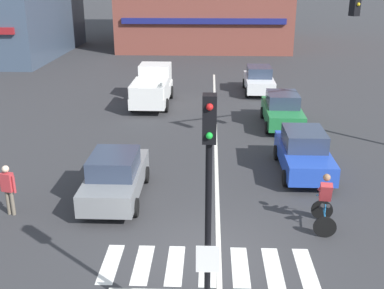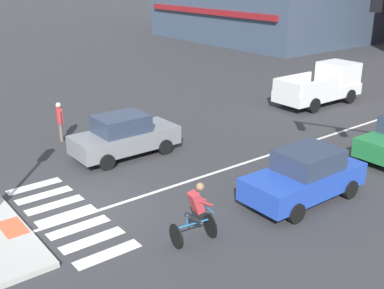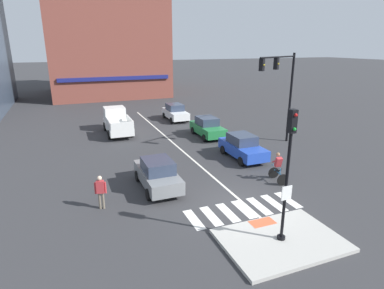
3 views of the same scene
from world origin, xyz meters
The scene contains 15 objects.
ground_plane centered at (0.00, 0.00, 0.00)m, with size 300.00×300.00×0.00m, color #333335.
tactile_pad_front centered at (0.00, -2.02, 0.15)m, with size 1.10×0.60×0.01m, color #DB5B38.
crosswalk_stripe_a centered at (-2.55, -0.48, 0.00)m, with size 0.44×1.80×0.01m, color silver.
crosswalk_stripe_b centered at (-1.70, -0.48, 0.00)m, with size 0.44×1.80×0.01m, color silver.
crosswalk_stripe_c centered at (-0.85, -0.48, 0.00)m, with size 0.44×1.80×0.01m, color silver.
crosswalk_stripe_d centered at (0.00, -0.48, 0.00)m, with size 0.44×1.80×0.01m, color silver.
crosswalk_stripe_e centered at (0.85, -0.48, 0.00)m, with size 0.44×1.80×0.01m, color silver.
crosswalk_stripe_f centered at (1.70, -0.48, 0.00)m, with size 0.44×1.80×0.01m, color silver.
crosswalk_stripe_g centered at (2.55, -0.48, 0.00)m, with size 0.44×1.80×0.01m, color silver.
lane_centre_line centered at (0.30, 10.00, 0.00)m, with size 0.14×28.00×0.01m, color silver.
car_blue_eastbound_mid centered at (3.58, 5.85, 0.81)m, with size 1.87×4.11×1.64m.
car_grey_westbound_near centered at (-3.11, 3.35, 0.81)m, with size 1.85×4.10×1.64m.
pickup_truck_white_westbound_distant centered at (-3.29, 15.73, 0.98)m, with size 2.10×5.12×2.08m.
cyclist centered at (3.43, 1.66, 0.87)m, with size 0.81×1.17×1.68m.
pedestrian_at_curb_left centered at (-6.22, 2.08, 0.98)m, with size 0.54×0.30×1.67m.
Camera 2 is at (11.99, -5.10, 6.79)m, focal length 44.28 mm.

